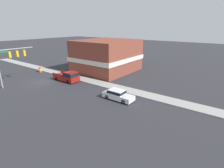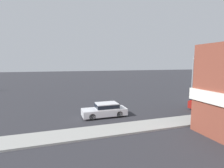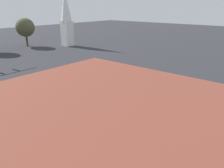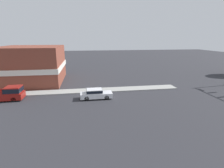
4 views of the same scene
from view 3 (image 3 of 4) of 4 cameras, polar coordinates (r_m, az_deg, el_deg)
car_lead at (r=19.93m, az=-5.12°, el=-5.42°), size 1.75×4.54×1.42m
church_steeple at (r=54.01m, az=-11.89°, el=16.80°), size 2.45×2.45×12.82m
backdrop_tree_right_mid at (r=56.28m, az=-21.73°, el=13.56°), size 4.28×4.28×6.52m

